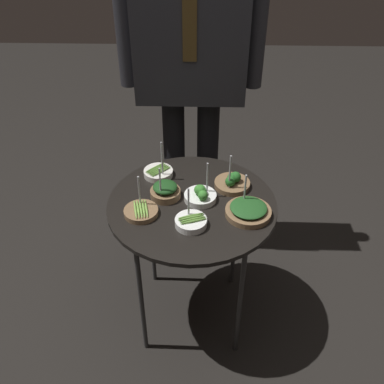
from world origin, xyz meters
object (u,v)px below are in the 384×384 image
(bowl_asparagus_front_center, at_px, (192,222))
(waiter_figure, at_px, (191,44))
(bowl_broccoli_back_right, at_px, (232,182))
(bowl_asparagus_front_left, at_px, (158,172))
(bowl_spinach_mid_left, at_px, (165,191))
(bowl_broccoli_center, at_px, (201,194))
(bowl_spinach_mid_right, at_px, (248,210))
(bowl_asparagus_back_left, at_px, (141,211))
(serving_cart, at_px, (192,212))

(bowl_asparagus_front_center, bearing_deg, waiter_figure, 92.20)
(bowl_broccoli_back_right, distance_m, waiter_figure, 0.65)
(bowl_asparagus_front_left, relative_size, bowl_spinach_mid_left, 1.14)
(bowl_broccoli_center, distance_m, bowl_asparagus_front_left, 0.25)
(bowl_spinach_mid_right, relative_size, bowl_asparagus_front_left, 0.97)
(bowl_asparagus_back_left, xyz_separation_m, waiter_figure, (0.17, 0.64, 0.43))
(bowl_broccoli_center, xyz_separation_m, bowl_spinach_mid_right, (0.18, -0.09, -0.01))
(serving_cart, bearing_deg, bowl_asparagus_back_left, -157.87)
(bowl_asparagus_front_left, distance_m, bowl_spinach_mid_left, 0.15)
(waiter_figure, bearing_deg, bowl_broccoli_back_right, -68.02)
(bowl_spinach_mid_right, distance_m, waiter_figure, 0.80)
(serving_cart, height_order, bowl_spinach_mid_left, bowl_spinach_mid_left)
(serving_cart, xyz_separation_m, bowl_broccoli_center, (0.03, 0.02, 0.08))
(bowl_asparagus_back_left, xyz_separation_m, bowl_asparagus_front_left, (0.04, 0.26, 0.00))
(bowl_asparagus_front_left, bearing_deg, bowl_spinach_mid_right, -34.68)
(bowl_asparagus_front_center, xyz_separation_m, waiter_figure, (-0.03, 0.70, 0.42))
(bowl_spinach_mid_left, xyz_separation_m, waiter_figure, (0.09, 0.53, 0.41))
(serving_cart, bearing_deg, bowl_spinach_mid_right, -18.19)
(bowl_broccoli_center, relative_size, bowl_asparagus_front_center, 1.08)
(bowl_spinach_mid_left, bearing_deg, bowl_asparagus_back_left, -126.87)
(bowl_spinach_mid_left, height_order, waiter_figure, waiter_figure)
(bowl_asparagus_front_left, bearing_deg, waiter_figure, 71.79)
(serving_cart, height_order, waiter_figure, waiter_figure)
(bowl_asparagus_front_center, relative_size, waiter_figure, 0.08)
(bowl_spinach_mid_right, bearing_deg, waiter_figure, 110.42)
(bowl_broccoli_center, height_order, bowl_asparagus_back_left, bowl_broccoli_center)
(waiter_figure, bearing_deg, bowl_asparagus_front_center, -87.80)
(bowl_asparagus_back_left, distance_m, bowl_asparagus_front_center, 0.20)
(bowl_broccoli_center, relative_size, bowl_asparagus_front_left, 0.87)
(bowl_broccoli_back_right, relative_size, bowl_spinach_mid_left, 1.09)
(bowl_asparagus_front_center, height_order, bowl_asparagus_front_left, bowl_asparagus_front_left)
(bowl_asparagus_back_left, xyz_separation_m, bowl_broccoli_back_right, (0.35, 0.19, 0.01))
(bowl_broccoli_center, relative_size, bowl_asparagus_back_left, 1.06)
(bowl_asparagus_front_center, height_order, waiter_figure, waiter_figure)
(serving_cart, distance_m, bowl_broccoli_back_right, 0.21)
(serving_cart, bearing_deg, bowl_asparagus_front_left, 129.44)
(bowl_asparagus_front_center, relative_size, bowl_spinach_mid_right, 0.83)
(bowl_spinach_mid_left, bearing_deg, bowl_asparagus_front_center, -56.51)
(bowl_asparagus_front_center, height_order, bowl_broccoli_back_right, bowl_broccoli_back_right)
(serving_cart, height_order, bowl_broccoli_center, bowl_broccoli_center)
(serving_cart, xyz_separation_m, bowl_asparagus_front_center, (0.00, -0.14, 0.06))
(bowl_broccoli_center, distance_m, bowl_spinach_mid_right, 0.20)
(serving_cart, height_order, bowl_asparagus_front_center, bowl_asparagus_front_center)
(bowl_asparagus_front_center, height_order, bowl_spinach_mid_left, bowl_spinach_mid_left)
(serving_cart, relative_size, bowl_asparagus_back_left, 4.58)
(bowl_asparagus_back_left, height_order, bowl_asparagus_front_left, bowl_asparagus_front_left)
(bowl_asparagus_back_left, distance_m, bowl_spinach_mid_left, 0.14)
(waiter_figure, bearing_deg, bowl_broccoli_center, -84.22)
(serving_cart, relative_size, waiter_figure, 0.39)
(bowl_broccoli_center, bearing_deg, bowl_asparagus_back_left, -157.34)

